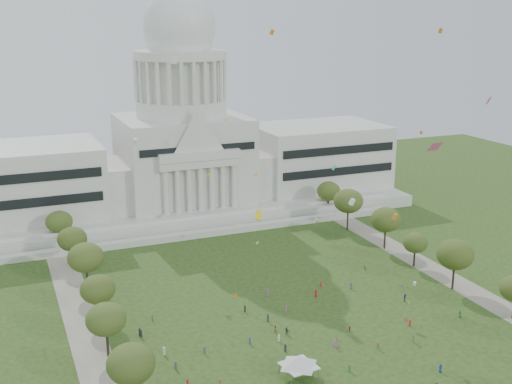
% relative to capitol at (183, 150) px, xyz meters
% --- Properties ---
extents(ground, '(400.00, 400.00, 0.00)m').
position_rel_capitol_xyz_m(ground, '(0.00, -113.59, -22.30)').
color(ground, '#274317').
rests_on(ground, ground).
extents(capitol, '(160.00, 64.50, 91.30)m').
position_rel_capitol_xyz_m(capitol, '(0.00, 0.00, 0.00)').
color(capitol, silver).
rests_on(capitol, ground).
extents(path_left, '(8.00, 160.00, 0.04)m').
position_rel_capitol_xyz_m(path_left, '(-48.00, -83.59, -22.28)').
color(path_left, gray).
rests_on(path_left, ground).
extents(path_right, '(8.00, 160.00, 0.04)m').
position_rel_capitol_xyz_m(path_right, '(48.00, -83.59, -22.28)').
color(path_right, gray).
rests_on(path_right, ground).
extents(row_tree_l_1, '(8.86, 8.86, 12.59)m').
position_rel_capitol_xyz_m(row_tree_l_1, '(-44.07, -116.55, -13.34)').
color(row_tree_l_1, black).
rests_on(row_tree_l_1, ground).
extents(row_tree_l_2, '(8.42, 8.42, 11.97)m').
position_rel_capitol_xyz_m(row_tree_l_2, '(-45.04, -96.29, -13.79)').
color(row_tree_l_2, black).
rests_on(row_tree_l_2, ground).
extents(row_tree_r_2, '(9.55, 9.55, 13.58)m').
position_rel_capitol_xyz_m(row_tree_r_2, '(44.17, -96.15, -12.64)').
color(row_tree_r_2, black).
rests_on(row_tree_r_2, ground).
extents(row_tree_l_3, '(8.12, 8.12, 11.55)m').
position_rel_capitol_xyz_m(row_tree_l_3, '(-44.09, -79.67, -14.09)').
color(row_tree_l_3, black).
rests_on(row_tree_l_3, ground).
extents(row_tree_r_3, '(7.01, 7.01, 9.98)m').
position_rel_capitol_xyz_m(row_tree_r_3, '(44.40, -79.10, -15.21)').
color(row_tree_r_3, black).
rests_on(row_tree_r_3, ground).
extents(row_tree_l_4, '(9.29, 9.29, 13.21)m').
position_rel_capitol_xyz_m(row_tree_l_4, '(-44.08, -61.17, -12.90)').
color(row_tree_l_4, black).
rests_on(row_tree_l_4, ground).
extents(row_tree_r_4, '(9.19, 9.19, 13.06)m').
position_rel_capitol_xyz_m(row_tree_r_4, '(44.76, -63.55, -13.01)').
color(row_tree_r_4, black).
rests_on(row_tree_r_4, ground).
extents(row_tree_l_5, '(8.33, 8.33, 11.85)m').
position_rel_capitol_xyz_m(row_tree_l_5, '(-45.22, -42.58, -13.88)').
color(row_tree_l_5, black).
rests_on(row_tree_l_5, ground).
extents(row_tree_r_5, '(9.82, 9.82, 13.96)m').
position_rel_capitol_xyz_m(row_tree_r_5, '(43.49, -43.40, -12.37)').
color(row_tree_r_5, black).
rests_on(row_tree_r_5, ground).
extents(row_tree_l_6, '(8.19, 8.19, 11.64)m').
position_rel_capitol_xyz_m(row_tree_l_6, '(-46.87, -24.45, -14.02)').
color(row_tree_l_6, black).
rests_on(row_tree_l_6, ground).
extents(row_tree_r_6, '(8.42, 8.42, 11.97)m').
position_rel_capitol_xyz_m(row_tree_r_6, '(45.96, -25.46, -13.79)').
color(row_tree_r_6, black).
rests_on(row_tree_r_6, ground).
extents(event_tent, '(9.78, 9.78, 4.85)m').
position_rel_capitol_xyz_m(event_tent, '(-11.80, -119.05, -18.54)').
color(event_tent, '#4C4C4C').
rests_on(event_tent, ground).
extents(person_0, '(0.91, 0.98, 1.68)m').
position_rel_capitol_xyz_m(person_0, '(35.17, -110.00, -21.45)').
color(person_0, '#33723F').
rests_on(person_0, ground).
extents(person_2, '(1.06, 1.15, 2.01)m').
position_rel_capitol_xyz_m(person_2, '(28.33, -97.70, -21.29)').
color(person_2, navy).
rests_on(person_2, ground).
extents(person_3, '(1.09, 1.32, 1.82)m').
position_rel_capitol_xyz_m(person_3, '(8.97, -115.36, -21.39)').
color(person_3, olive).
rests_on(person_3, ground).
extents(person_4, '(0.67, 1.02, 1.62)m').
position_rel_capitol_xyz_m(person_4, '(1.58, -110.42, -21.48)').
color(person_4, '#B21E1E').
rests_on(person_4, ground).
extents(person_5, '(1.20, 1.76, 1.77)m').
position_rel_capitol_xyz_m(person_5, '(-6.34, -101.91, -21.41)').
color(person_5, '#4C4C51').
rests_on(person_5, ground).
extents(person_6, '(0.69, 0.94, 1.75)m').
position_rel_capitol_xyz_m(person_6, '(15.43, -128.03, -21.42)').
color(person_6, navy).
rests_on(person_6, ground).
extents(person_7, '(0.63, 0.68, 1.50)m').
position_rel_capitol_xyz_m(person_7, '(-12.22, -120.06, -21.55)').
color(person_7, '#33723F').
rests_on(person_7, ground).
extents(person_8, '(0.99, 0.69, 1.88)m').
position_rel_capitol_xyz_m(person_8, '(-8.50, -100.29, -21.35)').
color(person_8, olive).
rests_on(person_8, ground).
extents(person_9, '(1.12, 1.09, 1.60)m').
position_rel_capitol_xyz_m(person_9, '(17.83, -115.69, -21.50)').
color(person_9, '#33723F').
rests_on(person_9, ground).
extents(person_10, '(0.64, 0.89, 1.37)m').
position_rel_capitol_xyz_m(person_10, '(7.42, -106.03, -21.61)').
color(person_10, '#B21E1E').
rests_on(person_10, ground).
extents(distant_crowd, '(61.24, 39.88, 1.95)m').
position_rel_capitol_xyz_m(distant_crowd, '(-13.60, -98.58, -21.44)').
color(distant_crowd, '#B21E1E').
rests_on(distant_crowd, ground).
extents(kite_swarm, '(95.70, 108.62, 63.51)m').
position_rel_capitol_xyz_m(kite_swarm, '(0.12, -104.79, 6.75)').
color(kite_swarm, orange).
rests_on(kite_swarm, ground).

